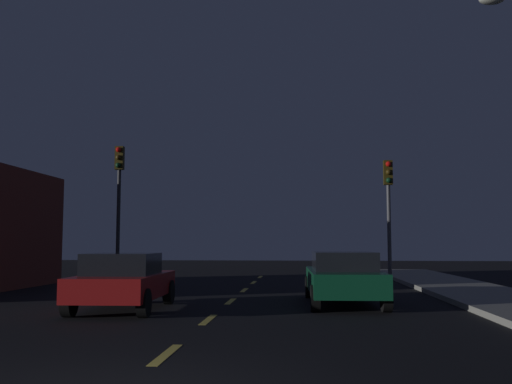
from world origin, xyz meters
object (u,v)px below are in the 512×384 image
at_px(traffic_signal_left, 119,188).
at_px(car_adjacent_lane, 123,281).
at_px(traffic_signal_right, 389,198).
at_px(car_stopped_ahead, 343,277).

distance_m(traffic_signal_left, car_adjacent_lane, 8.29).
distance_m(traffic_signal_right, car_stopped_ahead, 6.42).
relative_size(traffic_signal_right, car_adjacent_lane, 1.19).
distance_m(traffic_signal_left, traffic_signal_right, 10.15).
bearing_deg(traffic_signal_right, car_adjacent_lane, -136.07).
bearing_deg(car_stopped_ahead, car_adjacent_lane, -162.00).
bearing_deg(car_adjacent_lane, traffic_signal_left, 109.55).
relative_size(traffic_signal_left, car_stopped_ahead, 1.16).
height_order(traffic_signal_left, traffic_signal_right, traffic_signal_left).
height_order(car_stopped_ahead, car_adjacent_lane, car_stopped_ahead).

